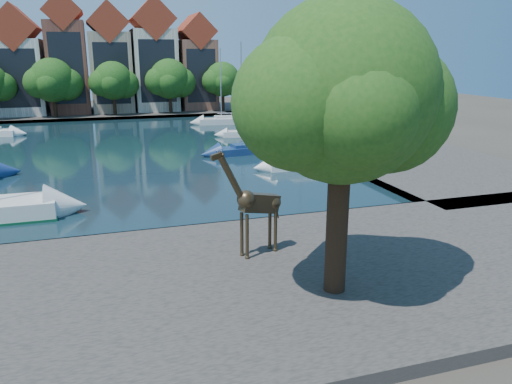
# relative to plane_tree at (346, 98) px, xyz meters

# --- Properties ---
(ground) EXTENTS (160.00, 160.00, 0.00)m
(ground) POSITION_rel_plane_tree_xyz_m (-7.62, 9.01, -7.67)
(ground) COLOR #38332B
(ground) RESTS_ON ground
(water_basin) EXTENTS (38.00, 50.00, 0.08)m
(water_basin) POSITION_rel_plane_tree_xyz_m (-7.62, 33.01, -7.63)
(water_basin) COLOR black
(water_basin) RESTS_ON ground
(near_quay) EXTENTS (50.00, 14.00, 0.50)m
(near_quay) POSITION_rel_plane_tree_xyz_m (-7.62, 2.01, -7.42)
(near_quay) COLOR #47423E
(near_quay) RESTS_ON ground
(far_quay) EXTENTS (60.00, 16.00, 0.50)m
(far_quay) POSITION_rel_plane_tree_xyz_m (-7.62, 65.01, -7.42)
(far_quay) COLOR #47423E
(far_quay) RESTS_ON ground
(right_quay) EXTENTS (14.00, 52.00, 0.50)m
(right_quay) POSITION_rel_plane_tree_xyz_m (17.38, 33.01, -7.42)
(right_quay) COLOR #47423E
(right_quay) RESTS_ON ground
(plane_tree) EXTENTS (8.32, 6.40, 10.62)m
(plane_tree) POSITION_rel_plane_tree_xyz_m (0.00, 0.00, 0.00)
(plane_tree) COLOR #332114
(plane_tree) RESTS_ON near_quay
(townhouse_west_inner) EXTENTS (6.43, 9.18, 15.15)m
(townhouse_west_inner) POSITION_rel_plane_tree_xyz_m (-18.12, 64.99, -0.32)
(townhouse_west_inner) COLOR silver
(townhouse_west_inner) RESTS_ON far_quay
(townhouse_center) EXTENTS (5.44, 9.18, 16.93)m
(townhouse_center) POSITION_rel_plane_tree_xyz_m (-11.62, 64.99, 0.69)
(townhouse_center) COLOR brown
(townhouse_center) RESTS_ON far_quay
(townhouse_east_inner) EXTENTS (5.94, 9.18, 15.79)m
(townhouse_east_inner) POSITION_rel_plane_tree_xyz_m (-5.62, 64.99, 0.06)
(townhouse_east_inner) COLOR tan
(townhouse_east_inner) RESTS_ON far_quay
(townhouse_east_mid) EXTENTS (6.43, 9.18, 16.65)m
(townhouse_east_mid) POSITION_rel_plane_tree_xyz_m (0.88, 64.99, 0.43)
(townhouse_east_mid) COLOR beige
(townhouse_east_mid) RESTS_ON far_quay
(townhouse_east_end) EXTENTS (5.44, 9.18, 14.43)m
(townhouse_east_end) POSITION_rel_plane_tree_xyz_m (7.38, 64.99, -0.56)
(townhouse_east_end) COLOR brown
(townhouse_east_end) RESTS_ON far_quay
(far_tree_mid_west) EXTENTS (7.80, 6.00, 8.00)m
(far_tree_mid_west) POSITION_rel_plane_tree_xyz_m (-13.51, 59.50, -2.38)
(far_tree_mid_west) COLOR #332114
(far_tree_mid_west) RESTS_ON far_quay
(far_tree_mid_east) EXTENTS (7.02, 5.40, 7.52)m
(far_tree_mid_east) POSITION_rel_plane_tree_xyz_m (-5.52, 59.50, -2.54)
(far_tree_mid_east) COLOR #332114
(far_tree_mid_east) RESTS_ON far_quay
(far_tree_east) EXTENTS (7.54, 5.80, 7.84)m
(far_tree_east) POSITION_rel_plane_tree_xyz_m (2.49, 59.50, -2.43)
(far_tree_east) COLOR #332114
(far_tree_east) RESTS_ON far_quay
(far_tree_far_east) EXTENTS (6.76, 5.20, 7.36)m
(far_tree_far_east) POSITION_rel_plane_tree_xyz_m (10.48, 59.50, -2.60)
(far_tree_far_east) COLOR #332114
(far_tree_far_east) RESTS_ON far_quay
(giraffe_statue) EXTENTS (3.32, 1.33, 4.83)m
(giraffe_statue) POSITION_rel_plane_tree_xyz_m (-1.95, 4.20, -4.80)
(giraffe_statue) COLOR #3E311F
(giraffe_statue) RESTS_ON near_quay
(sailboat_right_a) EXTENTS (5.69, 2.03, 8.51)m
(sailboat_right_a) POSITION_rel_plane_tree_xyz_m (7.38, 21.27, -7.09)
(sailboat_right_a) COLOR white
(sailboat_right_a) RESTS_ON water_basin
(sailboat_right_b) EXTENTS (5.75, 2.63, 9.99)m
(sailboat_right_b) POSITION_rel_plane_tree_xyz_m (4.38, 28.33, -7.08)
(sailboat_right_b) COLOR navy
(sailboat_right_b) RESTS_ON water_basin
(sailboat_right_c) EXTENTS (4.91, 2.62, 8.18)m
(sailboat_right_c) POSITION_rel_plane_tree_xyz_m (7.38, 37.81, -7.11)
(sailboat_right_c) COLOR silver
(sailboat_right_c) RESTS_ON water_basin
(sailboat_right_d) EXTENTS (6.01, 2.73, 9.63)m
(sailboat_right_d) POSITION_rel_plane_tree_xyz_m (7.38, 48.39, -7.01)
(sailboat_right_d) COLOR silver
(sailboat_right_d) RESTS_ON water_basin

